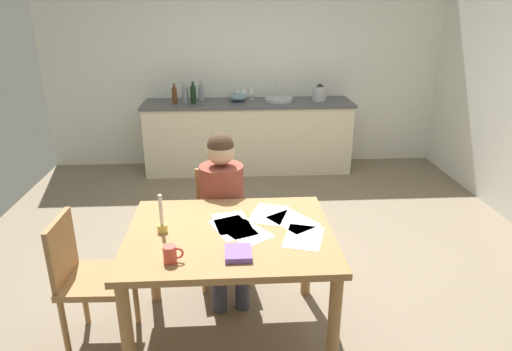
{
  "coord_description": "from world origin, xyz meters",
  "views": [
    {
      "loc": [
        -0.24,
        -3.33,
        2.02
      ],
      "look_at": [
        -0.05,
        -0.26,
        0.85
      ],
      "focal_mm": 31.31,
      "sensor_mm": 36.0,
      "label": 1
    }
  ],
  "objects_px": {
    "chair_side_empty": "(87,276)",
    "wine_glass_by_kettle": "(244,91)",
    "candlestick": "(162,222)",
    "stovetop_kettle": "(320,93)",
    "person_seated": "(223,204)",
    "mixing_bowl": "(238,97)",
    "book_magazine": "(238,253)",
    "wine_glass_near_sink": "(251,91)",
    "bottle_oil": "(175,95)",
    "bottle_vinegar": "(185,94)",
    "sink_unit": "(279,99)",
    "bottle_wine_red": "(193,94)",
    "bottle_sauce": "(201,93)",
    "coffee_mug": "(171,254)",
    "chair_at_table": "(222,219)",
    "dining_table": "(230,247)",
    "wine_glass_back_left": "(237,91)"
  },
  "relations": [
    {
      "from": "book_magazine",
      "to": "bottle_vinegar",
      "type": "height_order",
      "value": "bottle_vinegar"
    },
    {
      "from": "chair_side_empty",
      "to": "bottle_vinegar",
      "type": "xyz_separation_m",
      "value": [
        0.35,
        3.18,
        0.52
      ]
    },
    {
      "from": "bottle_wine_red",
      "to": "wine_glass_by_kettle",
      "type": "height_order",
      "value": "bottle_wine_red"
    },
    {
      "from": "bottle_wine_red",
      "to": "chair_side_empty",
      "type": "bearing_deg",
      "value": -98.28
    },
    {
      "from": "coffee_mug",
      "to": "wine_glass_near_sink",
      "type": "relative_size",
      "value": 0.7
    },
    {
      "from": "book_magazine",
      "to": "bottle_vinegar",
      "type": "bearing_deg",
      "value": 98.92
    },
    {
      "from": "wine_glass_by_kettle",
      "to": "sink_unit",
      "type": "bearing_deg",
      "value": -18.55
    },
    {
      "from": "chair_side_empty",
      "to": "wine_glass_by_kettle",
      "type": "bearing_deg",
      "value": 72.06
    },
    {
      "from": "bottle_vinegar",
      "to": "wine_glass_by_kettle",
      "type": "relative_size",
      "value": 1.58
    },
    {
      "from": "chair_side_empty",
      "to": "mixing_bowl",
      "type": "height_order",
      "value": "mixing_bowl"
    },
    {
      "from": "bottle_oil",
      "to": "wine_glass_by_kettle",
      "type": "distance_m",
      "value": 0.88
    },
    {
      "from": "candlestick",
      "to": "bottle_wine_red",
      "type": "distance_m",
      "value": 3.11
    },
    {
      "from": "bottle_oil",
      "to": "wine_glass_back_left",
      "type": "bearing_deg",
      "value": 15.56
    },
    {
      "from": "dining_table",
      "to": "bottle_vinegar",
      "type": "relative_size",
      "value": 5.04
    },
    {
      "from": "stovetop_kettle",
      "to": "bottle_vinegar",
      "type": "bearing_deg",
      "value": -179.7
    },
    {
      "from": "person_seated",
      "to": "bottle_vinegar",
      "type": "distance_m",
      "value": 2.67
    },
    {
      "from": "person_seated",
      "to": "bottle_oil",
      "type": "distance_m",
      "value": 2.64
    },
    {
      "from": "chair_at_table",
      "to": "book_magazine",
      "type": "relative_size",
      "value": 5.09
    },
    {
      "from": "mixing_bowl",
      "to": "wine_glass_back_left",
      "type": "distance_m",
      "value": 0.12
    },
    {
      "from": "sink_unit",
      "to": "bottle_vinegar",
      "type": "bearing_deg",
      "value": -179.36
    },
    {
      "from": "candlestick",
      "to": "wine_glass_by_kettle",
      "type": "bearing_deg",
      "value": 79.68
    },
    {
      "from": "book_magazine",
      "to": "wine_glass_by_kettle",
      "type": "distance_m",
      "value": 3.64
    },
    {
      "from": "candlestick",
      "to": "stovetop_kettle",
      "type": "relative_size",
      "value": 1.1
    },
    {
      "from": "wine_glass_near_sink",
      "to": "mixing_bowl",
      "type": "bearing_deg",
      "value": -149.66
    },
    {
      "from": "stovetop_kettle",
      "to": "wine_glass_by_kettle",
      "type": "bearing_deg",
      "value": 171.04
    },
    {
      "from": "chair_side_empty",
      "to": "wine_glass_by_kettle",
      "type": "xyz_separation_m",
      "value": [
        1.08,
        3.34,
        0.52
      ]
    },
    {
      "from": "wine_glass_near_sink",
      "to": "wine_glass_by_kettle",
      "type": "xyz_separation_m",
      "value": [
        -0.1,
        0.0,
        0.0
      ]
    },
    {
      "from": "person_seated",
      "to": "chair_side_empty",
      "type": "xyz_separation_m",
      "value": [
        -0.83,
        -0.57,
        -0.2
      ]
    },
    {
      "from": "bottle_vinegar",
      "to": "bottle_wine_red",
      "type": "relative_size",
      "value": 0.91
    },
    {
      "from": "chair_side_empty",
      "to": "bottle_wine_red",
      "type": "height_order",
      "value": "bottle_wine_red"
    },
    {
      "from": "book_magazine",
      "to": "bottle_wine_red",
      "type": "bearing_deg",
      "value": 97.4
    },
    {
      "from": "chair_at_table",
      "to": "bottle_wine_red",
      "type": "distance_m",
      "value": 2.48
    },
    {
      "from": "candlestick",
      "to": "person_seated",
      "type": "bearing_deg",
      "value": 57.78
    },
    {
      "from": "wine_glass_by_kettle",
      "to": "stovetop_kettle",
      "type": "bearing_deg",
      "value": -8.96
    },
    {
      "from": "bottle_sauce",
      "to": "stovetop_kettle",
      "type": "bearing_deg",
      "value": -3.62
    },
    {
      "from": "person_seated",
      "to": "bottle_wine_red",
      "type": "distance_m",
      "value": 2.59
    },
    {
      "from": "coffee_mug",
      "to": "wine_glass_near_sink",
      "type": "bearing_deg",
      "value": 80.47
    },
    {
      "from": "chair_side_empty",
      "to": "bottle_wine_red",
      "type": "xyz_separation_m",
      "value": [
        0.45,
        3.12,
        0.53
      ]
    },
    {
      "from": "chair_side_empty",
      "to": "wine_glass_near_sink",
      "type": "relative_size",
      "value": 5.62
    },
    {
      "from": "coffee_mug",
      "to": "bottle_wine_red",
      "type": "distance_m",
      "value": 3.45
    },
    {
      "from": "bottle_oil",
      "to": "stovetop_kettle",
      "type": "relative_size",
      "value": 1.1
    },
    {
      "from": "bottle_wine_red",
      "to": "wine_glass_by_kettle",
      "type": "relative_size",
      "value": 1.73
    },
    {
      "from": "book_magazine",
      "to": "wine_glass_back_left",
      "type": "height_order",
      "value": "wine_glass_back_left"
    },
    {
      "from": "chair_at_table",
      "to": "mixing_bowl",
      "type": "height_order",
      "value": "mixing_bowl"
    },
    {
      "from": "bottle_sauce",
      "to": "dining_table",
      "type": "bearing_deg",
      "value": -84.25
    },
    {
      "from": "stovetop_kettle",
      "to": "wine_glass_near_sink",
      "type": "height_order",
      "value": "stovetop_kettle"
    },
    {
      "from": "sink_unit",
      "to": "bottle_wine_red",
      "type": "distance_m",
      "value": 1.07
    },
    {
      "from": "person_seated",
      "to": "mixing_bowl",
      "type": "relative_size",
      "value": 5.34
    },
    {
      "from": "bottle_vinegar",
      "to": "stovetop_kettle",
      "type": "height_order",
      "value": "bottle_vinegar"
    },
    {
      "from": "dining_table",
      "to": "book_magazine",
      "type": "distance_m",
      "value": 0.31
    }
  ]
}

